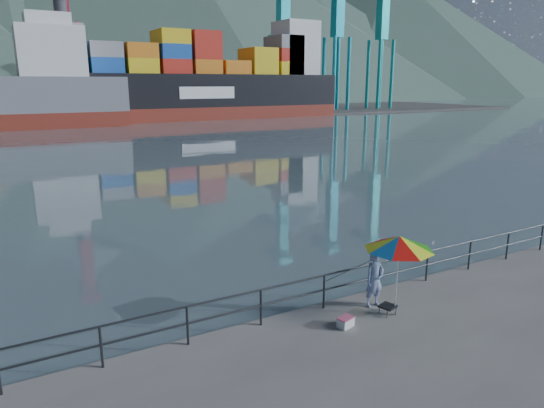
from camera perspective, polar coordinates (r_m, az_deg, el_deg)
The scene contains 12 objects.
harbor_water at distance 138.82m, azimuth -26.98°, elevation 10.05°, with size 500.00×280.00×0.00m, color slate.
far_dock at distance 103.04m, azimuth -20.30°, elevation 9.81°, with size 200.00×40.00×0.40m, color #514F4C.
guardrail at distance 13.33m, azimuth 2.55°, elevation -11.05°, with size 22.00×0.06×1.03m.
mountains at distance 222.90m, azimuth -18.50°, elevation 20.99°, with size 600.00×332.80×80.00m.
port_cranes at distance 100.29m, azimuth -7.61°, elevation 19.60°, with size 116.00×28.00×38.40m.
container_stacks at distance 108.74m, azimuth -9.88°, elevation 12.33°, with size 58.00×8.40×7.80m.
fisherman at distance 14.08m, azimuth 11.96°, elevation -8.67°, with size 0.59×0.39×1.62m, color navy.
beach_umbrella at distance 13.27m, azimuth 14.74°, elevation -4.47°, with size 2.11×2.11×2.26m.
folding_stool at distance 13.96m, azimuth 13.44°, elevation -11.98°, with size 0.50×0.50×0.26m.
cooler_bag at distance 13.11m, azimuth 8.65°, elevation -13.62°, with size 0.41×0.28×0.24m, color silver.
fishing_rod at distance 14.82m, azimuth 9.34°, elevation -10.76°, with size 0.02×0.02×2.34m, color black.
container_ship at distance 90.49m, azimuth -7.72°, elevation 13.79°, with size 53.70×8.95×18.10m.
Camera 1 is at (-6.39, -8.54, 6.18)m, focal length 32.00 mm.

